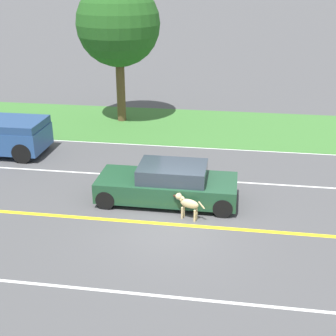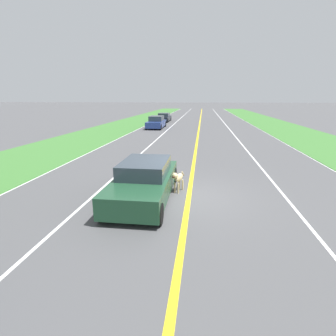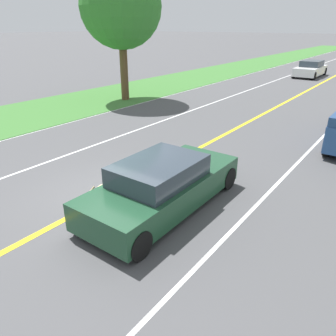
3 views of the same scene
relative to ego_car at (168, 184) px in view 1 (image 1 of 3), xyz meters
name	(u,v)px [view 1 (image 1 of 3)]	position (x,y,z in m)	size (l,w,h in m)	color
ground_plane	(172,224)	(-1.57, -0.35, -0.64)	(400.00, 400.00, 0.00)	#4C4C4F
centre_divider_line	(172,224)	(-1.57, -0.35, -0.63)	(0.18, 160.00, 0.01)	yellow
lane_edge_line_right	(194,147)	(5.43, -0.35, -0.63)	(0.14, 160.00, 0.01)	white
lane_dash_same_dir	(185,179)	(1.93, -0.35, -0.63)	(0.10, 160.00, 0.01)	white
lane_dash_oncoming	(152,295)	(-5.07, -0.35, -0.63)	(0.10, 160.00, 0.01)	white
grass_verge_right	(200,127)	(8.43, -0.35, -0.62)	(6.00, 160.00, 0.03)	#3D7533
ego_car	(168,184)	(0.00, 0.00, 0.00)	(1.88, 4.71, 1.35)	#1E472D
dog	(187,203)	(-1.13, -0.78, -0.09)	(0.44, 1.07, 0.86)	#D1B784
roadside_tree_right_near	(118,25)	(8.91, 3.82, 4.25)	(4.13, 4.13, 6.99)	brown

